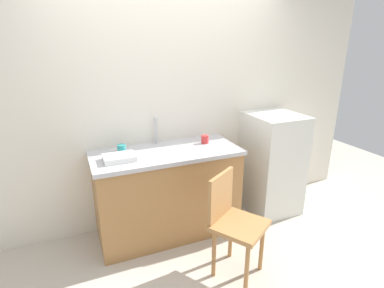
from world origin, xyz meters
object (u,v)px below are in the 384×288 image
(chair, at_px, (233,220))
(cup_teal, at_px, (122,149))
(refrigerator, at_px, (272,163))
(dish_tray, at_px, (119,158))
(cup_red, at_px, (205,139))

(chair, bearing_deg, cup_teal, 96.76)
(refrigerator, relative_size, dish_tray, 4.10)
(cup_red, height_order, cup_teal, cup_red)
(chair, bearing_deg, refrigerator, 5.94)
(dish_tray, bearing_deg, cup_red, 8.93)
(cup_red, bearing_deg, chair, -98.42)
(chair, relative_size, dish_tray, 3.18)
(refrigerator, bearing_deg, dish_tray, -177.44)
(chair, bearing_deg, dish_tray, 106.34)
(refrigerator, xyz_separation_m, chair, (-0.95, -0.76, -0.07))
(refrigerator, distance_m, dish_tray, 1.77)
(dish_tray, height_order, cup_red, cup_red)
(dish_tray, relative_size, cup_red, 3.32)
(refrigerator, height_order, dish_tray, refrigerator)
(dish_tray, bearing_deg, cup_teal, 74.24)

